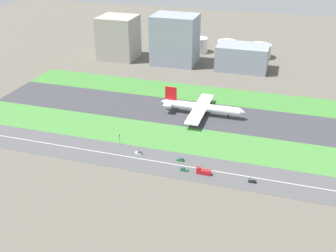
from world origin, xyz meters
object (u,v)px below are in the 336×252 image
object	(u,v)px
airliner	(201,107)
truck_0	(203,172)
fuel_tank_east	(259,51)
fuel_tank_centre	(227,48)
car_1	(252,181)
car_2	(181,160)
traffic_light	(120,139)
terminal_building	(119,37)
hangar_building	(175,40)
car_3	(184,169)
office_tower	(242,57)
car_0	(139,153)
fuel_tank_west	(199,45)

from	to	relation	value
airliner	truck_0	xyz separation A→B (m)	(19.77, -78.00, -4.56)
fuel_tank_east	fuel_tank_centre	bearing A→B (deg)	180.00
fuel_tank_centre	fuel_tank_east	bearing A→B (deg)	0.00
car_1	car_2	world-z (taller)	same
traffic_light	terminal_building	xyz separation A→B (m)	(-74.85, 174.01, 17.58)
car_1	hangar_building	size ratio (longest dim) A/B	0.09
fuel_tank_centre	car_3	bearing A→B (deg)	-86.31
car_1	office_tower	size ratio (longest dim) A/B	0.09
car_3	fuel_tank_east	world-z (taller)	fuel_tank_east
hangar_building	fuel_tank_east	world-z (taller)	hangar_building
car_1	office_tower	world-z (taller)	office_tower
truck_0	car_1	size ratio (longest dim) A/B	1.91
airliner	car_0	world-z (taller)	airliner
fuel_tank_west	traffic_light	bearing A→B (deg)	-90.55
traffic_light	fuel_tank_east	distance (m)	229.26
fuel_tank_west	truck_0	bearing A→B (deg)	-76.27
car_2	traffic_light	distance (m)	44.42
terminal_building	fuel_tank_east	distance (m)	150.26
fuel_tank_west	fuel_tank_centre	world-z (taller)	fuel_tank_west
airliner	hangar_building	distance (m)	127.15
truck_0	car_2	distance (m)	19.24
traffic_light	fuel_tank_east	bearing A→B (deg)	72.81
traffic_light	hangar_building	world-z (taller)	hangar_building
car_3	office_tower	world-z (taller)	office_tower
car_0	office_tower	xyz separation A→B (m)	(39.21, 182.00, 11.22)
car_0	fuel_tank_centre	size ratio (longest dim) A/B	0.21
fuel_tank_east	hangar_building	bearing A→B (deg)	-150.89
airliner	car_2	distance (m)	68.29
terminal_building	car_3	bearing A→B (deg)	-57.31
truck_0	car_3	size ratio (longest dim) A/B	1.91
car_3	truck_0	bearing A→B (deg)	180.00
car_0	traffic_light	size ratio (longest dim) A/B	0.61
traffic_light	hangar_building	bearing A→B (deg)	94.29
car_1	traffic_light	xyz separation A→B (m)	(-88.00, 17.99, 3.37)
office_tower	fuel_tank_west	size ratio (longest dim) A/B	2.64
airliner	fuel_tank_centre	bearing A→B (deg)	92.58
car_1	fuel_tank_east	world-z (taller)	fuel_tank_east
fuel_tank_centre	office_tower	bearing A→B (deg)	-63.44
traffic_light	fuel_tank_west	xyz separation A→B (m)	(2.11, 219.01, 3.69)
terminal_building	fuel_tank_east	size ratio (longest dim) A/B	1.75
fuel_tank_centre	fuel_tank_east	world-z (taller)	fuel_tank_centre
car_1	car_3	xyz separation A→B (m)	(-39.64, 0.00, 0.00)
car_0	office_tower	distance (m)	186.51
car_1	fuel_tank_centre	world-z (taller)	fuel_tank_centre
traffic_light	fuel_tank_centre	size ratio (longest dim) A/B	0.34
car_1	fuel_tank_west	bearing A→B (deg)	-70.08
fuel_tank_centre	traffic_light	bearing A→B (deg)	-98.59
car_0	fuel_tank_centre	distance (m)	227.71
car_0	fuel_tank_west	xyz separation A→B (m)	(-14.25, 227.00, 7.06)
airliner	office_tower	distance (m)	115.18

